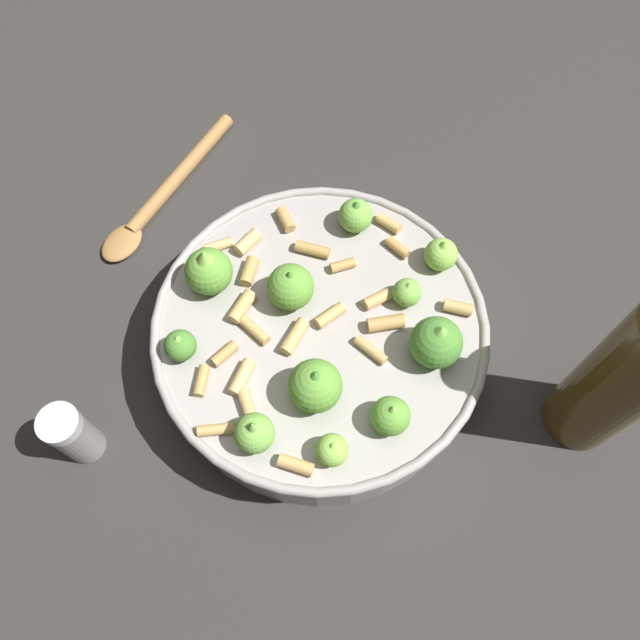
# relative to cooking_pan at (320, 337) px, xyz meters

# --- Properties ---
(ground_plane) EXTENTS (2.40, 2.40, 0.00)m
(ground_plane) POSITION_rel_cooking_pan_xyz_m (0.00, -0.00, -0.04)
(ground_plane) COLOR #2D2B28
(cooking_pan) EXTENTS (0.30, 0.30, 0.12)m
(cooking_pan) POSITION_rel_cooking_pan_xyz_m (0.00, 0.00, 0.00)
(cooking_pan) COLOR #9E9993
(cooking_pan) RESTS_ON ground
(pepper_shaker) EXTENTS (0.04, 0.04, 0.08)m
(pepper_shaker) POSITION_rel_cooking_pan_xyz_m (0.19, 0.14, -0.00)
(pepper_shaker) COLOR gray
(pepper_shaker) RESTS_ON ground
(olive_oil_bottle) EXTENTS (0.06, 0.06, 0.25)m
(olive_oil_bottle) POSITION_rel_cooking_pan_xyz_m (-0.25, 0.01, 0.06)
(olive_oil_bottle) COLOR #4C3814
(olive_oil_bottle) RESTS_ON ground
(wooden_spoon) EXTENTS (0.10, 0.22, 0.02)m
(wooden_spoon) POSITION_rel_cooking_pan_xyz_m (0.21, -0.15, -0.03)
(wooden_spoon) COLOR #9E703D
(wooden_spoon) RESTS_ON ground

